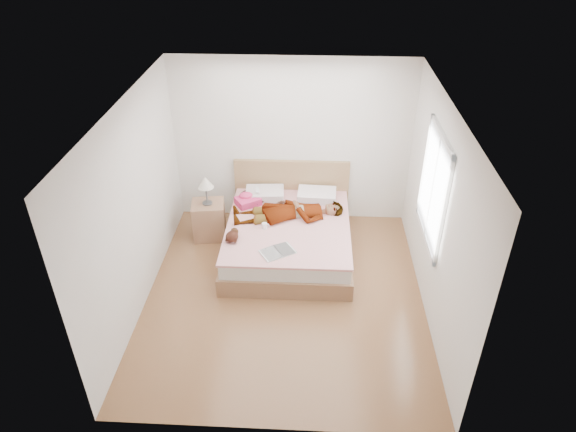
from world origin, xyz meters
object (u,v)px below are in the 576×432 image
object	(u,v)px
phone	(257,189)
bed	(289,234)
towel	(247,200)
magazine	(278,252)
coffee_mug	(265,226)
plush_toy	(232,236)
nightstand	(209,217)
woman	(289,209)

from	to	relation	value
phone	bed	world-z (taller)	bed
towel	magazine	size ratio (longest dim) A/B	0.84
bed	magazine	xyz separation A→B (m)	(-0.10, -0.78, 0.24)
coffee_mug	plush_toy	xyz separation A→B (m)	(-0.41, -0.31, 0.03)
bed	plush_toy	world-z (taller)	bed
towel	nightstand	size ratio (longest dim) A/B	0.43
towel	nightstand	distance (m)	0.65
bed	magazine	size ratio (longest dim) A/B	4.00
phone	coffee_mug	distance (m)	0.79
phone	coffee_mug	bearing A→B (deg)	-87.19
woman	phone	bearing A→B (deg)	-138.95
woman	magazine	size ratio (longest dim) A/B	3.14
magazine	plush_toy	world-z (taller)	plush_toy
towel	magazine	bearing A→B (deg)	-65.90
phone	bed	size ratio (longest dim) A/B	0.05
towel	coffee_mug	xyz separation A→B (m)	(0.32, -0.65, -0.03)
woman	phone	distance (m)	0.65
woman	bed	size ratio (longest dim) A/B	0.79
woman	towel	xyz separation A→B (m)	(-0.64, 0.29, -0.04)
phone	towel	distance (m)	0.22
phone	plush_toy	size ratio (longest dim) A/B	0.37
plush_toy	coffee_mug	bearing A→B (deg)	37.31
woman	nightstand	size ratio (longest dim) A/B	1.59
towel	nightstand	xyz separation A→B (m)	(-0.58, -0.14, -0.24)
plush_toy	phone	bearing A→B (deg)	77.78
magazine	plush_toy	bearing A→B (deg)	158.91
bed	towel	xyz separation A→B (m)	(-0.64, 0.42, 0.31)
woman	coffee_mug	bearing A→B (deg)	-52.42
nightstand	bed	bearing A→B (deg)	-13.07
phone	towel	world-z (taller)	phone
plush_toy	nightstand	world-z (taller)	nightstand
bed	coffee_mug	world-z (taller)	bed
plush_toy	woman	bearing A→B (deg)	42.43
coffee_mug	nightstand	xyz separation A→B (m)	(-0.90, 0.51, -0.21)
phone	magazine	distance (m)	1.38
magazine	nightstand	bearing A→B (deg)	136.49
phone	coffee_mug	world-z (taller)	phone
bed	coffee_mug	size ratio (longest dim) A/B	18.32
phone	magazine	world-z (taller)	phone
bed	woman	bearing A→B (deg)	90.66
bed	towel	size ratio (longest dim) A/B	4.76
phone	plush_toy	world-z (taller)	phone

